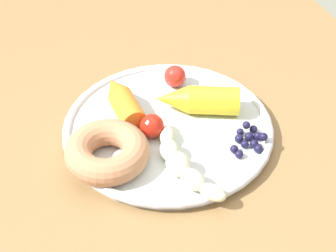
# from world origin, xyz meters

# --- Properties ---
(dining_table) EXTENTS (0.93, 0.87, 0.75)m
(dining_table) POSITION_xyz_m (0.00, 0.00, 0.65)
(dining_table) COLOR olive
(dining_table) RESTS_ON ground_plane
(plate) EXTENTS (0.29, 0.29, 0.02)m
(plate) POSITION_xyz_m (-0.02, -0.04, 0.75)
(plate) COLOR silver
(plate) RESTS_ON dining_table
(banana) EXTENTS (0.15, 0.06, 0.03)m
(banana) POSITION_xyz_m (-0.11, -0.03, 0.77)
(banana) COLOR beige
(banana) RESTS_ON plate
(carrot_orange) EXTENTS (0.11, 0.05, 0.04)m
(carrot_orange) POSITION_xyz_m (0.03, 0.01, 0.78)
(carrot_orange) COLOR orange
(carrot_orange) RESTS_ON plate
(carrot_yellow) EXTENTS (0.08, 0.12, 0.04)m
(carrot_yellow) POSITION_xyz_m (-0.00, -0.09, 0.78)
(carrot_yellow) COLOR yellow
(carrot_yellow) RESTS_ON plate
(donut) EXTENTS (0.15, 0.15, 0.04)m
(donut) POSITION_xyz_m (-0.06, 0.05, 0.78)
(donut) COLOR tan
(donut) RESTS_ON plate
(blueberry_pile) EXTENTS (0.05, 0.05, 0.02)m
(blueberry_pile) POSITION_xyz_m (-0.08, -0.13, 0.76)
(blueberry_pile) COLOR #191638
(blueberry_pile) RESTS_ON plate
(tomato_near) EXTENTS (0.03, 0.03, 0.03)m
(tomato_near) POSITION_xyz_m (-0.03, -0.02, 0.77)
(tomato_near) COLOR red
(tomato_near) RESTS_ON plate
(tomato_mid) EXTENTS (0.03, 0.03, 0.03)m
(tomato_mid) POSITION_xyz_m (0.07, -0.08, 0.77)
(tomato_mid) COLOR red
(tomato_mid) RESTS_ON plate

